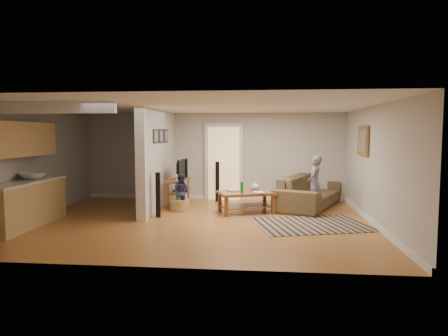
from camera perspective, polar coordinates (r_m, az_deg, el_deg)
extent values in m
plane|color=#966026|center=(8.79, -3.91, -7.64)|extent=(7.50, 7.50, 0.00)
cube|color=#A3A09C|center=(11.57, -1.47, 1.67)|extent=(7.50, 0.04, 2.50)
cube|color=#A3A09C|center=(9.94, -25.78, 0.63)|extent=(0.04, 6.00, 2.50)
cube|color=#A3A09C|center=(8.79, 20.91, 0.29)|extent=(0.04, 6.00, 2.50)
cube|color=white|center=(8.60, -4.01, 8.84)|extent=(7.50, 6.00, 0.04)
cube|color=#A3A09C|center=(10.27, -9.21, 1.18)|extent=(0.15, 3.10, 2.50)
cube|color=white|center=(8.79, -11.80, 0.51)|extent=(0.22, 0.10, 2.50)
cube|color=white|center=(11.67, -1.47, -4.19)|extent=(7.50, 0.04, 0.12)
cube|color=white|center=(8.95, 20.48, -7.32)|extent=(0.04, 6.00, 0.12)
cube|color=#D8B272|center=(11.49, -0.02, 0.65)|extent=(0.90, 0.06, 2.10)
cube|color=tan|center=(9.19, -26.49, -4.75)|extent=(0.60, 2.20, 0.90)
cube|color=beige|center=(9.13, -26.61, -1.83)|extent=(0.64, 2.24, 0.05)
cube|color=tan|center=(9.09, -26.93, 3.69)|extent=(0.35, 2.00, 0.70)
imported|color=silver|center=(9.38, -25.64, -1.47)|extent=(0.54, 0.54, 0.19)
cube|color=black|center=(9.60, -9.77, 4.50)|extent=(0.03, 0.40, 0.34)
cube|color=black|center=(10.09, -9.01, 4.53)|extent=(0.03, 0.40, 0.34)
cube|color=black|center=(10.57, -8.32, 4.56)|extent=(0.03, 0.40, 0.34)
cube|color=olive|center=(9.73, 19.23, 3.71)|extent=(0.04, 0.90, 0.68)
cube|color=black|center=(8.69, 12.44, -7.86)|extent=(2.70, 2.26, 0.01)
imported|color=#493B24|center=(10.79, 12.13, -5.38)|extent=(2.08, 2.98, 0.81)
cube|color=brown|center=(9.64, 3.20, -3.60)|extent=(1.50, 1.18, 0.07)
cube|color=silver|center=(9.64, 3.20, -3.57)|extent=(0.93, 0.72, 0.02)
cube|color=brown|center=(9.69, 3.20, -5.46)|extent=(1.36, 1.04, 0.03)
cube|color=brown|center=(9.22, 0.34, -5.50)|extent=(0.10, 0.10, 0.48)
cube|color=brown|center=(9.59, 7.09, -5.13)|extent=(0.10, 0.10, 0.48)
cube|color=brown|center=(9.81, -0.60, -4.87)|extent=(0.10, 0.10, 0.48)
cube|color=brown|center=(10.15, 5.79, -4.55)|extent=(0.10, 0.10, 0.48)
imported|color=#294296|center=(9.84, 4.49, -3.23)|extent=(0.28, 0.28, 0.23)
cylinder|color=#155E26|center=(9.41, 2.57, -2.79)|extent=(0.07, 0.07, 0.26)
imported|color=#998C4C|center=(9.71, 0.69, -3.33)|extent=(0.35, 0.37, 0.03)
imported|color=#66594C|center=(9.46, 4.25, -3.56)|extent=(0.29, 0.36, 0.02)
cube|color=brown|center=(10.54, -6.52, -1.73)|extent=(0.49, 1.16, 0.05)
cube|color=brown|center=(10.58, -6.51, -3.41)|extent=(0.43, 1.06, 0.03)
cylinder|color=brown|center=(10.15, -8.02, -3.95)|extent=(0.05, 0.05, 0.70)
cylinder|color=brown|center=(11.09, -6.55, -3.17)|extent=(0.05, 0.05, 0.70)
cylinder|color=brown|center=(10.07, -6.46, -4.00)|extent=(0.05, 0.05, 0.70)
cylinder|color=brown|center=(11.02, -5.11, -3.21)|extent=(0.05, 0.05, 0.70)
imported|color=black|center=(10.53, -6.42, -1.60)|extent=(0.17, 0.92, 0.53)
cylinder|color=white|center=(10.09, -6.65, -1.40)|extent=(0.10, 0.10, 0.17)
cube|color=black|center=(9.25, -9.39, -3.80)|extent=(0.12, 0.12, 1.04)
cube|color=black|center=(11.24, -0.96, -1.95)|extent=(0.12, 0.12, 1.13)
cylinder|color=olive|center=(9.96, -6.25, -5.32)|extent=(0.44, 0.44, 0.29)
sphere|color=red|center=(9.96, -5.89, -4.49)|extent=(0.13, 0.13, 0.13)
sphere|color=gold|center=(9.96, -6.61, -4.38)|extent=(0.13, 0.13, 0.13)
sphere|color=#228838|center=(9.87, -6.33, -4.35)|extent=(0.13, 0.13, 0.13)
imported|color=slate|center=(9.93, 12.72, -6.29)|extent=(0.47, 0.59, 1.40)
imported|color=#1E233F|center=(10.01, -6.21, -6.10)|extent=(0.49, 0.41, 0.93)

